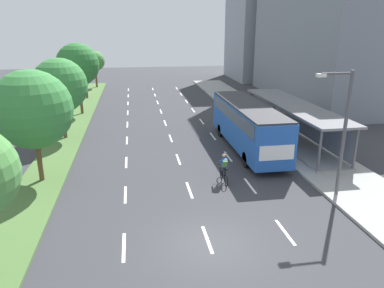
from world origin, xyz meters
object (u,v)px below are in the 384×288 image
Objects in this scene: cyclist at (224,169)px; median_tree_fourth at (78,65)px; bus at (247,122)px; median_tree_third at (60,86)px; streetlight at (342,126)px; median_tree_farthest at (95,61)px; median_tree_second at (32,110)px; bus_shelter at (296,118)px; median_tree_fifth at (84,65)px.

median_tree_fourth reaches higher than cyclist.
bus is 14.60m from median_tree_third.
streetlight reaches higher than cyclist.
median_tree_third is 25.68m from median_tree_farthest.
median_tree_second is at bearing 163.93° from streetlight.
median_tree_second is 1.23× the size of median_tree_farthest.
median_tree_farthest reaches higher than cyclist.
cyclist is (-7.40, -6.74, -1.07)m from bus_shelter.
streetlight is at bearing -39.66° from median_tree_third.
median_tree_second reaches higher than median_tree_third.
median_tree_second reaches higher than cyclist.
median_tree_second reaches higher than median_tree_farthest.
median_tree_third is 8.60m from median_tree_fourth.
median_tree_fourth reaches higher than median_tree_farthest.
median_tree_second is 25.68m from median_tree_fifth.
median_tree_second is 1.10× the size of median_tree_fifth.
median_tree_fifth is at bearing 90.61° from median_tree_third.
streetlight is (15.97, -30.21, -0.33)m from median_tree_fifth.
median_tree_fourth is at bearing 145.42° from bus_shelter.
median_tree_third reaches higher than median_tree_farthest.
streetlight is at bearing -27.53° from cyclist.
cyclist is at bearing -137.69° from bus_shelter.
bus is 1.60× the size of median_tree_fourth.
bus_shelter is at bearing -11.37° from median_tree_third.
median_tree_second is at bearing -90.36° from median_tree_farthest.
median_tree_second is at bearing -164.38° from bus.
cyclist is 0.29× the size of median_tree_second.
bus_shelter is at bearing 77.45° from streetlight.
median_tree_third is at bearing 160.69° from bus.
median_tree_second is 16.37m from streetlight.
median_tree_third is at bearing 168.63° from bus_shelter.
cyclist is (-3.12, -5.56, -1.28)m from bus.
cyclist is 21.91m from median_tree_fourth.
median_tree_fourth reaches higher than median_tree_fifth.
bus_shelter is at bearing 15.55° from median_tree_second.
median_tree_fifth is at bearing 122.23° from bus.
median_tree_farthest is (0.22, 34.24, -0.42)m from median_tree_second.
median_tree_farthest reaches higher than bus.
cyclist is 6.72m from streetlight.
bus is at bearing 60.73° from cyclist.
bus is at bearing -66.35° from median_tree_farthest.
cyclist is at bearing -9.65° from median_tree_second.
median_tree_third is 17.12m from median_tree_fifth.
streetlight reaches higher than bus.
streetlight is at bearing -62.14° from median_tree_fifth.
bus reaches higher than cyclist.
median_tree_second is 17.14m from median_tree_fourth.
bus_shelter is 34.23m from median_tree_farthest.
median_tree_farthest is at bearing 86.90° from median_tree_fifth.
streetlight reaches higher than median_tree_third.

